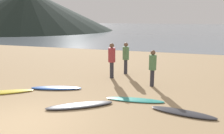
# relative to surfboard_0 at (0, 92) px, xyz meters

# --- Properties ---
(ground_plane) EXTENTS (120.00, 120.00, 0.20)m
(ground_plane) POSITION_rel_surfboard_0_xyz_m (2.66, 7.93, -0.14)
(ground_plane) COLOR tan
(ground_plane) RESTS_ON ground
(ocean_water) EXTENTS (140.00, 100.00, 0.01)m
(ocean_water) POSITION_rel_surfboard_0_xyz_m (2.66, 63.37, -0.04)
(ocean_water) COLOR slate
(ocean_water) RESTS_ON ground
(headland_hill) EXTENTS (40.04, 40.04, 9.62)m
(headland_hill) POSITION_rel_surfboard_0_xyz_m (-29.42, 39.58, 4.77)
(headland_hill) COLOR black
(headland_hill) RESTS_ON ground
(surfboard_0) EXTENTS (2.41, 1.85, 0.08)m
(surfboard_0) POSITION_rel_surfboard_0_xyz_m (0.00, 0.00, 0.00)
(surfboard_0) COLOR yellow
(surfboard_0) RESTS_ON ground
(surfboard_1) EXTENTS (2.21, 1.13, 0.10)m
(surfboard_1) POSITION_rel_surfboard_0_xyz_m (1.82, 1.21, 0.01)
(surfboard_1) COLOR #1E479E
(surfboard_1) RESTS_ON ground
(surfboard_2) EXTENTS (2.21, 1.76, 0.10)m
(surfboard_2) POSITION_rel_surfboard_0_xyz_m (3.66, -0.26, 0.01)
(surfboard_2) COLOR #333338
(surfboard_2) RESTS_ON ground
(surfboard_3) EXTENTS (2.18, 0.68, 0.06)m
(surfboard_3) POSITION_rel_surfboard_0_xyz_m (5.31, 0.90, -0.01)
(surfboard_3) COLOR teal
(surfboard_3) RESTS_ON ground
(surfboard_4) EXTENTS (2.09, 0.84, 0.08)m
(surfboard_4) POSITION_rel_surfboard_0_xyz_m (7.01, 0.23, 0.00)
(surfboard_4) COLOR #333338
(surfboard_4) RESTS_ON ground
(person_0) EXTENTS (0.32, 0.32, 1.61)m
(person_0) POSITION_rel_surfboard_0_xyz_m (5.61, 2.93, 0.91)
(person_0) COLOR #2D2D38
(person_0) RESTS_ON ground
(person_1) EXTENTS (0.34, 0.34, 1.69)m
(person_1) POSITION_rel_surfboard_0_xyz_m (3.91, 4.77, 0.96)
(person_1) COLOR #2D2D38
(person_1) RESTS_ON ground
(person_2) EXTENTS (0.35, 0.35, 1.75)m
(person_2) POSITION_rel_surfboard_0_xyz_m (3.47, 3.72, 0.99)
(person_2) COLOR #2D2D38
(person_2) RESTS_ON ground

